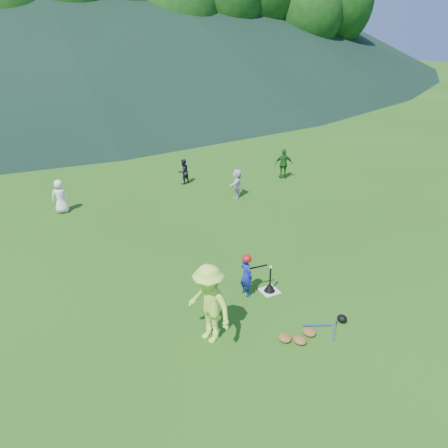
% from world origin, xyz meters
% --- Properties ---
extents(ground, '(120.00, 120.00, 0.00)m').
position_xyz_m(ground, '(0.00, 0.00, 0.00)').
color(ground, '#265012').
rests_on(ground, ground).
extents(home_plate, '(0.45, 0.45, 0.02)m').
position_xyz_m(home_plate, '(0.00, 0.00, 0.01)').
color(home_plate, silver).
rests_on(home_plate, ground).
extents(baseball, '(0.08, 0.08, 0.08)m').
position_xyz_m(baseball, '(0.00, 0.00, 0.74)').
color(baseball, white).
rests_on(baseball, batting_tee).
extents(batter_child, '(0.30, 0.43, 1.13)m').
position_xyz_m(batter_child, '(-0.60, 0.19, 0.57)').
color(batter_child, '#17229E').
rests_on(batter_child, ground).
extents(adult_coach, '(1.02, 1.36, 1.87)m').
position_xyz_m(adult_coach, '(-2.20, -0.91, 0.93)').
color(adult_coach, '#B9F548').
rests_on(adult_coach, ground).
extents(fielder_a, '(0.67, 0.50, 1.24)m').
position_xyz_m(fielder_a, '(-3.82, 7.86, 0.62)').
color(fielder_a, white).
rests_on(fielder_a, ground).
extents(fielder_b, '(0.62, 0.55, 1.08)m').
position_xyz_m(fielder_b, '(1.31, 8.55, 0.54)').
color(fielder_b, black).
rests_on(fielder_b, ground).
extents(fielder_c, '(0.84, 0.61, 1.32)m').
position_xyz_m(fielder_c, '(5.44, 7.08, 0.66)').
color(fielder_c, '#1E571A').
rests_on(fielder_c, ground).
extents(fielder_d, '(1.02, 0.99, 1.16)m').
position_xyz_m(fielder_d, '(2.53, 6.11, 0.58)').
color(fielder_d, silver).
rests_on(fielder_d, ground).
extents(batting_tee, '(0.30, 0.30, 0.68)m').
position_xyz_m(batting_tee, '(0.00, 0.00, 0.13)').
color(batting_tee, black).
rests_on(batting_tee, home_plate).
extents(batter_gear, '(0.73, 0.26, 0.49)m').
position_xyz_m(batter_gear, '(-0.58, 0.19, 1.02)').
color(batter_gear, '#B2130B').
rests_on(batter_gear, ground).
extents(equipment_pile, '(1.80, 0.79, 0.19)m').
position_xyz_m(equipment_pile, '(-0.16, -1.85, 0.07)').
color(equipment_pile, olive).
rests_on(equipment_pile, ground).
extents(outfield_fence, '(70.07, 0.08, 1.33)m').
position_xyz_m(outfield_fence, '(0.00, 28.00, 0.70)').
color(outfield_fence, gray).
rests_on(outfield_fence, ground).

